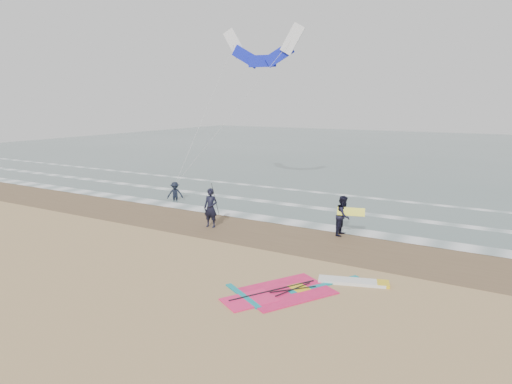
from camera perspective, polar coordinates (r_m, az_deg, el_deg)
The scene contains 11 objects.
ground at distance 17.73m, azimuth -6.92°, elevation -9.91°, with size 120.00×120.00×0.00m, color tan.
sea_water at distance 62.26m, azimuth 20.84°, elevation 4.69°, with size 120.00×80.00×0.02m, color #47605E.
wet_sand_band at distance 22.53m, azimuth 2.35°, elevation -5.17°, with size 120.00×5.00×0.01m, color brown.
foam_waterline at distance 26.40m, azimuth 6.88°, elevation -2.72°, with size 120.00×9.15×0.02m.
windsurf_rig at distance 16.13m, azimuth 6.11°, elevation -11.97°, with size 5.09×4.82×0.12m.
person_standing at distance 23.48m, azimuth -5.69°, elevation -1.99°, with size 0.74×0.49×2.03m, color black.
person_walking at distance 22.39m, azimuth 10.87°, elevation -2.90°, with size 0.95×0.74×1.95m, color black.
person_wading at distance 30.03m, azimuth -10.11°, elevation 0.40°, with size 1.03×0.59×1.60m, color black.
held_pole at distance 23.20m, azimuth -5.11°, elevation -0.94°, with size 0.17×0.86×1.82m.
carried_kiteboard at distance 22.11m, azimuth 11.78°, elevation -2.43°, with size 1.30×0.51×0.39m.
surf_kite at distance 31.53m, azimuth 0.75°, elevation 17.16°, with size 6.74×5.15×10.25m.
Camera 1 is at (10.08, -13.11, 6.39)m, focal length 32.00 mm.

